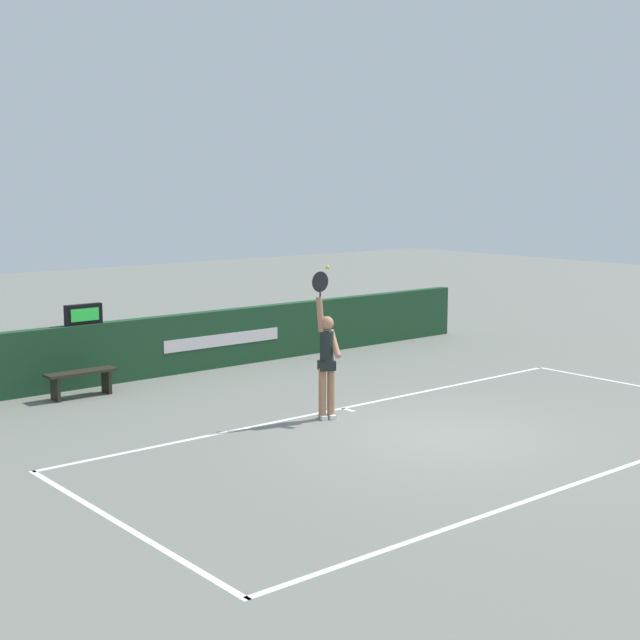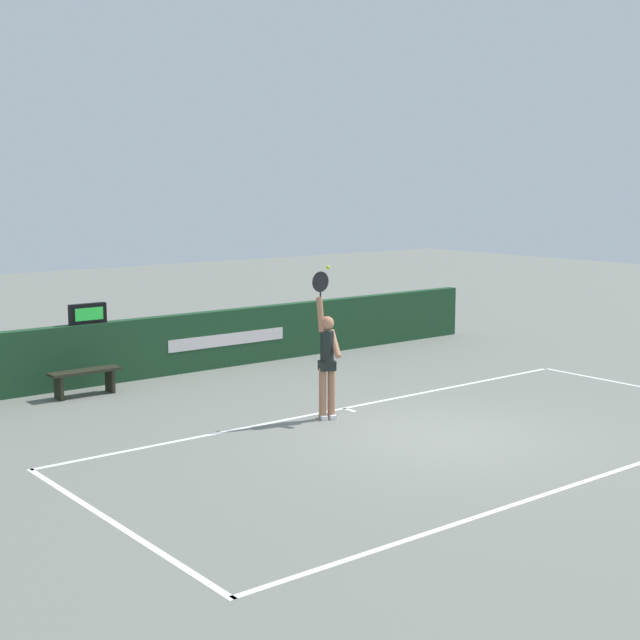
% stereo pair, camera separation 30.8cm
% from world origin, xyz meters
% --- Properties ---
extents(ground_plane, '(60.00, 60.00, 0.00)m').
position_xyz_m(ground_plane, '(0.00, 0.00, 0.00)').
color(ground_plane, slate).
extents(court_lines, '(11.27, 5.10, 0.00)m').
position_xyz_m(court_lines, '(0.00, -0.23, 0.00)').
color(court_lines, white).
rests_on(court_lines, ground).
extents(back_wall, '(14.79, 0.26, 1.22)m').
position_xyz_m(back_wall, '(0.00, 6.70, 0.61)').
color(back_wall, '#1A3F24').
rests_on(back_wall, ground).
extents(speed_display, '(0.73, 0.15, 0.39)m').
position_xyz_m(speed_display, '(-2.69, 6.70, 1.41)').
color(speed_display, black).
rests_on(speed_display, back_wall).
extents(tennis_player, '(0.47, 0.46, 2.48)m').
position_xyz_m(tennis_player, '(-0.67, 1.90, 1.03)').
color(tennis_player, '#A77052').
rests_on(tennis_player, ground).
extents(tennis_ball, '(0.07, 0.07, 0.07)m').
position_xyz_m(tennis_ball, '(-0.57, 2.00, 2.51)').
color(tennis_ball, '#D2E62F').
extents(courtside_bench_near, '(1.32, 0.36, 0.49)m').
position_xyz_m(courtside_bench_near, '(-3.12, 5.97, 0.36)').
color(courtside_bench_near, black).
rests_on(courtside_bench_near, ground).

